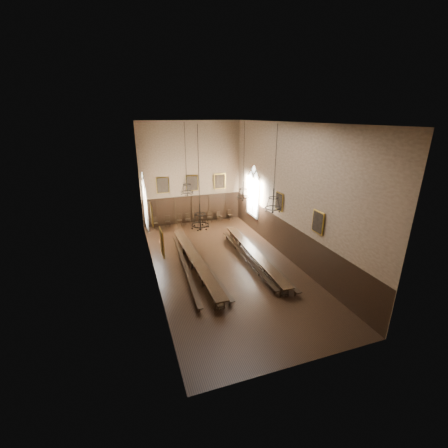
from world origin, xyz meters
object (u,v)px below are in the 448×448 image
table_left (195,263)px  chair_5 (210,219)px  chair_2 (179,222)px  chair_6 (219,218)px  chandelier_back_right (243,192)px  chandelier_front_right (273,203)px  bench_right_inner (246,258)px  chair_1 (168,223)px  bench_left_outer (185,267)px  chandelier_back_left (187,187)px  chandelier_front_left (200,219)px  chair_0 (156,225)px  bench_right_outer (259,254)px  bench_left_inner (204,264)px  table_right (254,257)px  chair_3 (188,221)px  chair_7 (230,216)px  chair_4 (201,220)px

table_left → chair_5: (3.41, 8.38, -0.10)m
chair_2 → chair_6: (3.83, 0.10, -0.05)m
chandelier_back_right → chandelier_front_right: size_ratio=1.19×
bench_right_inner → chair_1: size_ratio=9.46×
bench_left_outer → chair_1: size_ratio=9.89×
chair_2 → chandelier_back_left: chandelier_back_left is taller
table_left → chandelier_front_left: chandelier_front_left is taller
chair_0 → bench_right_outer: bearing=-66.7°
bench_right_inner → bench_left_inner: bearing=177.9°
bench_left_inner → chandelier_back_right: 5.97m
chandelier_back_right → chair_5: bearing=98.7°
table_left → bench_left_outer: table_left is taller
table_left → table_right: table_left is taller
table_left → chair_6: bearing=62.7°
chair_1 → chair_3: size_ratio=0.98×
table_left → chandelier_back_left: size_ratio=2.23×
chair_0 → chair_6: (5.92, -0.00, -0.02)m
chandelier_back_left → chair_2: bearing=86.2°
bench_left_outer → chandelier_front_left: bearing=-79.4°
table_left → chair_7: 10.12m
bench_right_inner → chandelier_back_right: chandelier_back_right is taller
chair_3 → bench_right_inner: bearing=-65.7°
chair_6 → bench_left_inner: bearing=-130.3°
chair_7 → chandelier_front_right: 12.62m
bench_left_outer → chair_3: size_ratio=9.67×
chair_3 → chandelier_back_right: size_ratio=0.18×
chair_7 → chair_6: bearing=170.6°
chair_4 → chandelier_front_right: bearing=-75.2°
bench_left_outer → chair_2: chair_2 is taller
chair_6 → chandelier_front_left: 12.57m
chair_1 → chair_5: 3.88m
chair_4 → chair_7: chair_4 is taller
chandelier_back_right → chandelier_front_right: 5.75m
chandelier_back_right → chandelier_front_left: same height
bench_left_outer → chandelier_front_right: bearing=-34.3°
chair_5 → chair_7: bearing=21.5°
bench_right_inner → table_left: bearing=178.2°
chandelier_back_left → chandelier_back_right: bearing=1.9°
chair_0 → chandelier_front_left: size_ratio=0.18×
chair_4 → chair_5: size_ratio=0.96×
table_right → bench_right_inner: table_right is taller
chair_4 → chair_6: chair_4 is taller
bench_left_inner → chandelier_back_left: bearing=98.7°
bench_left_inner → chandelier_front_left: 4.78m
bench_left_outer → chandelier_front_left: size_ratio=1.82×
table_left → chair_2: bearing=86.2°
chair_2 → chandelier_front_left: size_ratio=0.20×
chandelier_front_left → chandelier_front_right: bearing=-8.2°
table_right → bench_right_inner: bearing=154.6°
chair_7 → bench_left_inner: bearing=-131.5°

